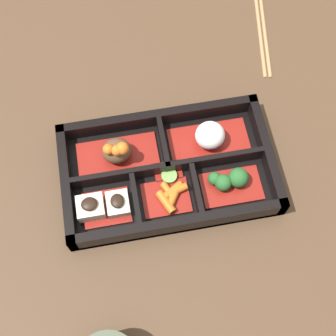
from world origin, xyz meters
name	(u,v)px	position (x,y,z in m)	size (l,w,h in m)	color
ground_plane	(168,174)	(0.00, 0.00, 0.00)	(3.00, 3.00, 0.00)	#4C3523
bento_base	(168,173)	(0.00, 0.00, 0.01)	(0.33, 0.20, 0.01)	black
bento_rim	(168,171)	(0.00, 0.00, 0.02)	(0.33, 0.20, 0.04)	black
bowl_stew	(117,153)	(-0.07, 0.04, 0.03)	(0.13, 0.07, 0.06)	maroon
bowl_rice	(210,138)	(0.08, 0.04, 0.03)	(0.13, 0.07, 0.05)	maroon
bowl_tofu	(103,206)	(-0.11, -0.04, 0.02)	(0.08, 0.06, 0.04)	maroon
bowl_carrots	(169,196)	(-0.01, -0.04, 0.02)	(0.07, 0.06, 0.02)	maroon
bowl_greens	(230,182)	(0.09, -0.04, 0.02)	(0.09, 0.06, 0.04)	maroon
bowl_pickles	(169,173)	(0.00, -0.01, 0.02)	(0.04, 0.04, 0.01)	maroon
chopsticks	(263,32)	(0.22, 0.25, 0.00)	(0.05, 0.20, 0.01)	#A87F51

